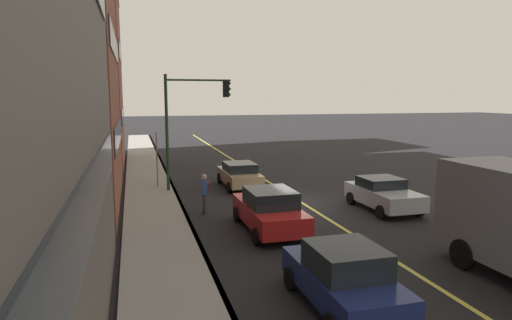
% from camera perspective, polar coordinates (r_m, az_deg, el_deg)
% --- Properties ---
extents(ground, '(200.00, 200.00, 0.00)m').
position_cam_1_polar(ground, '(22.10, 5.78, -5.39)').
color(ground, black).
extents(sidewalk_slab, '(80.00, 2.65, 0.15)m').
position_cam_1_polar(sidewalk_slab, '(20.66, -12.77, -6.30)').
color(sidewalk_slab, gray).
rests_on(sidewalk_slab, ground).
extents(curb_edge, '(80.00, 0.16, 0.15)m').
position_cam_1_polar(curb_edge, '(20.75, -9.31, -6.14)').
color(curb_edge, slate).
rests_on(curb_edge, ground).
extents(lane_stripe_center, '(80.00, 0.16, 0.01)m').
position_cam_1_polar(lane_stripe_center, '(22.09, 5.78, -5.38)').
color(lane_stripe_center, '#D8CC4C').
rests_on(lane_stripe_center, ground).
extents(car_red, '(4.59, 2.03, 1.65)m').
position_cam_1_polar(car_red, '(17.31, 1.70, -6.37)').
color(car_red, red).
rests_on(car_red, ground).
extents(car_tan, '(4.29, 1.96, 1.42)m').
position_cam_1_polar(car_tan, '(25.48, -2.13, -1.85)').
color(car_tan, tan).
rests_on(car_tan, ground).
extents(car_navy, '(3.99, 1.93, 1.61)m').
position_cam_1_polar(car_navy, '(11.42, 11.07, -14.43)').
color(car_navy, navy).
rests_on(car_navy, ground).
extents(car_silver, '(4.10, 2.07, 1.45)m').
position_cam_1_polar(car_silver, '(21.27, 15.87, -4.14)').
color(car_silver, '#A8AAB2').
rests_on(car_silver, ground).
extents(pedestrian_with_backpack, '(0.43, 0.38, 1.77)m').
position_cam_1_polar(pedestrian_with_backpack, '(19.88, -6.55, -3.86)').
color(pedestrian_with_backpack, '#383838').
rests_on(pedestrian_with_backpack, ground).
extents(traffic_light_mast, '(0.28, 3.55, 6.29)m').
position_cam_1_polar(traffic_light_mast, '(24.18, -8.37, 5.93)').
color(traffic_light_mast, '#1E3823').
rests_on(traffic_light_mast, ground).
extents(street_sign_post, '(0.60, 0.08, 3.19)m').
position_cam_1_polar(street_sign_post, '(25.36, -12.51, 0.49)').
color(street_sign_post, slate).
rests_on(street_sign_post, ground).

